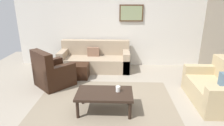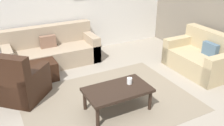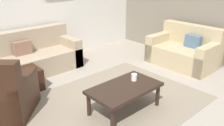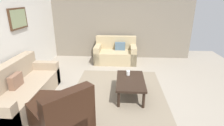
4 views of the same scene
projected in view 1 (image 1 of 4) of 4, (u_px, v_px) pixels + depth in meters
The scene contains 10 objects.
ground_plane at pixel (105, 103), 4.20m from camera, with size 8.00×8.00×0.00m, color gray.
rear_partition at pixel (110, 22), 6.20m from camera, with size 6.00×0.12×2.80m, color silver.
area_rug at pixel (105, 103), 4.19m from camera, with size 2.97×2.22×0.01m, color #7D705C.
couch_main at pixel (95, 60), 6.12m from camera, with size 2.14×0.86×0.88m.
couch_loveseat at pixel (218, 89), 4.16m from camera, with size 0.91×1.45×0.88m.
armchair_leather at pixel (52, 75), 4.92m from camera, with size 1.13×1.13×0.95m.
ottoman at pixel (79, 70), 5.51m from camera, with size 0.56×0.56×0.40m, color black.
coffee_table at pixel (105, 95), 3.80m from camera, with size 1.10×0.64×0.41m.
cup at pixel (118, 89), 3.81m from camera, with size 0.09×0.09×0.11m, color white.
framed_artwork at pixel (131, 13), 6.00m from camera, with size 0.74×0.04×0.51m.
Camera 1 is at (0.30, -3.68, 2.18)m, focal length 31.13 mm.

